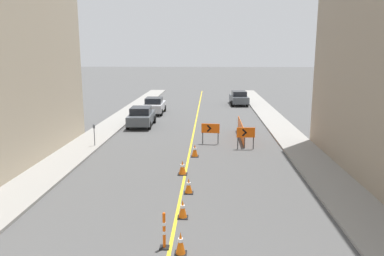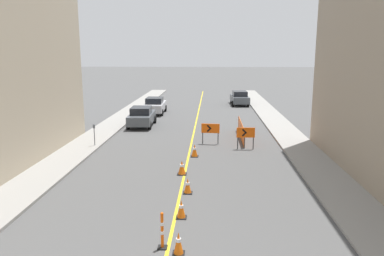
{
  "view_description": "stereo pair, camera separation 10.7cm",
  "coord_description": "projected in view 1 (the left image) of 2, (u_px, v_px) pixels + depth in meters",
  "views": [
    {
      "loc": [
        1.17,
        -2.97,
        5.92
      ],
      "look_at": [
        0.03,
        21.15,
        1.0
      ],
      "focal_mm": 35.0,
      "sensor_mm": 36.0,
      "label": 1
    },
    {
      "loc": [
        1.28,
        -2.96,
        5.92
      ],
      "look_at": [
        0.03,
        21.15,
        1.0
      ],
      "focal_mm": 35.0,
      "sensor_mm": 36.0,
      "label": 2
    }
  ],
  "objects": [
    {
      "name": "lane_stripe",
      "position": [
        195.0,
        125.0,
        30.99
      ],
      "size": [
        0.12,
        54.86,
        0.01
      ],
      "color": "gold",
      "rests_on": "ground_plane"
    },
    {
      "name": "sidewalk_left",
      "position": [
        114.0,
        123.0,
        31.29
      ],
      "size": [
        2.24,
        54.86,
        0.13
      ],
      "color": "gray",
      "rests_on": "ground_plane"
    },
    {
      "name": "sidewalk_right",
      "position": [
        278.0,
        125.0,
        30.66
      ],
      "size": [
        2.24,
        54.86,
        0.13
      ],
      "color": "gray",
      "rests_on": "ground_plane"
    },
    {
      "name": "traffic_cone_second",
      "position": [
        181.0,
        243.0,
        11.09
      ],
      "size": [
        0.37,
        0.37,
        0.71
      ],
      "color": "black",
      "rests_on": "ground_plane"
    },
    {
      "name": "traffic_cone_third",
      "position": [
        183.0,
        209.0,
        13.54
      ],
      "size": [
        0.39,
        0.39,
        0.69
      ],
      "color": "black",
      "rests_on": "ground_plane"
    },
    {
      "name": "traffic_cone_fourth",
      "position": [
        189.0,
        186.0,
        15.91
      ],
      "size": [
        0.4,
        0.4,
        0.67
      ],
      "color": "black",
      "rests_on": "ground_plane"
    },
    {
      "name": "traffic_cone_fifth",
      "position": [
        182.0,
        168.0,
        18.36
      ],
      "size": [
        0.46,
        0.46,
        0.71
      ],
      "color": "black",
      "rests_on": "ground_plane"
    },
    {
      "name": "traffic_cone_farthest",
      "position": [
        195.0,
        150.0,
        21.49
      ],
      "size": [
        0.45,
        0.45,
        0.73
      ],
      "color": "black",
      "rests_on": "ground_plane"
    },
    {
      "name": "delineator_post_front",
      "position": [
        164.0,
        233.0,
        11.4
      ],
      "size": [
        0.29,
        0.29,
        1.18
      ],
      "color": "black",
      "rests_on": "ground_plane"
    },
    {
      "name": "arrow_barricade_primary",
      "position": [
        210.0,
        129.0,
        24.29
      ],
      "size": [
        1.18,
        0.16,
        1.36
      ],
      "rotation": [
        0.0,
        0.0,
        -0.09
      ],
      "color": "#EF560C",
      "rests_on": "ground_plane"
    },
    {
      "name": "arrow_barricade_secondary",
      "position": [
        246.0,
        134.0,
        23.0
      ],
      "size": [
        1.13,
        0.11,
        1.37
      ],
      "rotation": [
        0.0,
        0.0,
        0.04
      ],
      "color": "#EF560C",
      "rests_on": "ground_plane"
    },
    {
      "name": "safety_mesh_fence",
      "position": [
        241.0,
        131.0,
        25.98
      ],
      "size": [
        0.06,
        5.58,
        1.12
      ],
      "rotation": [
        0.0,
        0.0,
        1.57
      ],
      "color": "#EF560C",
      "rests_on": "ground_plane"
    },
    {
      "name": "parked_car_curb_near",
      "position": [
        141.0,
        116.0,
        30.24
      ],
      "size": [
        1.96,
        4.36,
        1.59
      ],
      "rotation": [
        0.0,
        0.0,
        0.04
      ],
      "color": "#474C51",
      "rests_on": "ground_plane"
    },
    {
      "name": "parked_car_curb_mid",
      "position": [
        154.0,
        105.0,
        36.46
      ],
      "size": [
        1.94,
        4.32,
        1.59
      ],
      "rotation": [
        0.0,
        0.0,
        0.01
      ],
      "color": "#B7B7BC",
      "rests_on": "ground_plane"
    },
    {
      "name": "parked_car_curb_far",
      "position": [
        239.0,
        98.0,
        42.51
      ],
      "size": [
        2.01,
        4.38,
        1.59
      ],
      "rotation": [
        0.0,
        0.0,
        0.05
      ],
      "color": "#474C51",
      "rests_on": "ground_plane"
    },
    {
      "name": "parking_meter_near_curb",
      "position": [
        94.0,
        130.0,
        23.41
      ],
      "size": [
        0.12,
        0.11,
        1.37
      ],
      "color": "#4C4C51",
      "rests_on": "sidewalk_left"
    }
  ]
}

